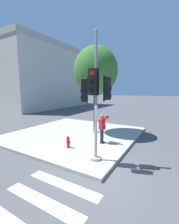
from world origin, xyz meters
TOP-DOWN VIEW (x-y plane):
  - ground_plane at (0.00, 0.00)m, footprint 160.00×160.00m
  - sidewalk_corner at (3.50, 3.50)m, footprint 8.00×8.00m
  - traffic_signal_pole at (0.56, 0.31)m, footprint 0.92×1.22m
  - person_photographer at (2.69, 0.99)m, footprint 0.58×0.54m
  - street_tree at (4.48, 2.39)m, footprint 2.96×2.96m
  - fire_hydrant at (1.14, 2.21)m, footprint 0.17×0.23m
  - building_right at (15.23, 18.44)m, footprint 16.39×8.28m

SIDE VIEW (x-z plane):
  - ground_plane at x=0.00m, z-range 0.00..0.00m
  - sidewalk_corner at x=3.50m, z-range 0.00..0.16m
  - fire_hydrant at x=1.14m, z-range 0.15..0.78m
  - person_photographer at x=2.69m, z-range 0.31..1.96m
  - traffic_signal_pole at x=0.56m, z-range 0.25..5.55m
  - street_tree at x=4.48m, z-range 1.46..7.36m
  - building_right at x=15.23m, z-range 0.01..10.85m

